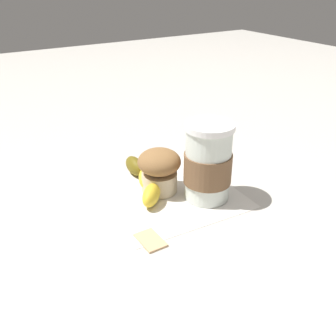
{
  "coord_description": "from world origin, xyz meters",
  "views": [
    {
      "loc": [
        0.32,
        0.52,
        0.37
      ],
      "look_at": [
        0.0,
        0.0,
        0.05
      ],
      "focal_mm": 42.0,
      "sensor_mm": 36.0,
      "label": 1
    }
  ],
  "objects_px": {
    "banana": "(145,179)",
    "sugar_packet": "(150,239)",
    "coffee_cup": "(208,163)",
    "muffin": "(159,169)"
  },
  "relations": [
    {
      "from": "coffee_cup",
      "to": "muffin",
      "type": "distance_m",
      "value": 0.09
    },
    {
      "from": "coffee_cup",
      "to": "muffin",
      "type": "relative_size",
      "value": 1.71
    },
    {
      "from": "banana",
      "to": "sugar_packet",
      "type": "distance_m",
      "value": 0.16
    },
    {
      "from": "coffee_cup",
      "to": "banana",
      "type": "relative_size",
      "value": 0.8
    },
    {
      "from": "muffin",
      "to": "sugar_packet",
      "type": "distance_m",
      "value": 0.15
    },
    {
      "from": "coffee_cup",
      "to": "sugar_packet",
      "type": "bearing_deg",
      "value": 21.33
    },
    {
      "from": "coffee_cup",
      "to": "sugar_packet",
      "type": "height_order",
      "value": "coffee_cup"
    },
    {
      "from": "coffee_cup",
      "to": "banana",
      "type": "height_order",
      "value": "coffee_cup"
    },
    {
      "from": "banana",
      "to": "coffee_cup",
      "type": "bearing_deg",
      "value": 131.6
    },
    {
      "from": "muffin",
      "to": "sugar_packet",
      "type": "xyz_separation_m",
      "value": [
        0.09,
        0.12,
        -0.04
      ]
    }
  ]
}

